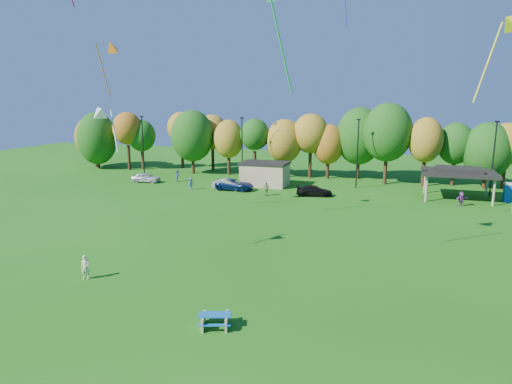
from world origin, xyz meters
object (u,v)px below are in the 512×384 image
(kite_flyer, at_px, (85,267))
(car_c, at_px, (235,185))
(car_b, at_px, (229,184))
(car_a, at_px, (146,177))
(car_d, at_px, (314,191))
(picnic_table, at_px, (215,320))

(kite_flyer, distance_m, car_c, 30.85)
(kite_flyer, height_order, car_b, kite_flyer)
(car_a, distance_m, car_b, 13.25)
(car_b, xyz_separation_m, car_d, (11.23, -0.20, -0.09))
(car_a, bearing_deg, car_b, -102.13)
(picnic_table, distance_m, car_a, 43.78)
(picnic_table, bearing_deg, car_d, 73.58)
(car_d, bearing_deg, car_c, 76.42)
(car_c, relative_size, car_d, 1.14)
(car_a, bearing_deg, car_d, -99.79)
(kite_flyer, height_order, car_a, kite_flyer)
(kite_flyer, distance_m, car_a, 35.51)
(kite_flyer, xyz_separation_m, car_a, (-15.15, 32.12, -0.13))
(car_c, bearing_deg, car_a, 85.39)
(picnic_table, relative_size, car_b, 0.47)
(kite_flyer, relative_size, car_c, 0.33)
(car_a, bearing_deg, car_c, -101.29)
(picnic_table, distance_m, car_b, 36.23)
(kite_flyer, bearing_deg, picnic_table, -33.68)
(kite_flyer, distance_m, car_d, 31.87)
(picnic_table, xyz_separation_m, car_b, (-12.60, 33.97, 0.30))
(car_c, bearing_deg, picnic_table, -160.15)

